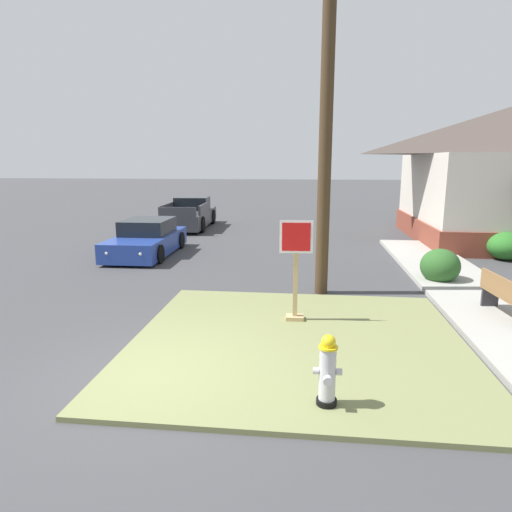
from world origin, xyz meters
TOP-DOWN VIEW (x-y plane):
  - ground_plane at (0.00, 0.00)m, footprint 160.00×160.00m
  - grass_corner_patch at (2.19, 1.62)m, footprint 5.98×5.80m
  - sidewalk_strip at (6.38, 5.24)m, footprint 2.20×14.51m
  - fire_hydrant at (2.63, -0.58)m, footprint 0.38×0.34m
  - stop_sign at (2.11, 2.67)m, footprint 0.65×0.29m
  - manhole_cover at (-0.29, 2.88)m, footprint 0.70×0.70m
  - parked_sedan_blue at (-3.34, 9.10)m, footprint 1.98×4.35m
  - pickup_truck_charcoal at (-3.55, 15.85)m, footprint 2.20×5.25m
  - street_bench at (6.36, 3.22)m, footprint 0.54×1.61m
  - utility_pole at (2.70, 4.94)m, footprint 1.82×0.31m
  - shrub_near_porch at (9.01, 9.62)m, footprint 1.27×1.27m
  - shrub_by_curb at (5.92, 6.24)m, footprint 1.04×1.04m

SIDE VIEW (x-z plane):
  - ground_plane at x=0.00m, z-range 0.00..0.00m
  - manhole_cover at x=-0.29m, z-range 0.00..0.02m
  - grass_corner_patch at x=2.19m, z-range 0.00..0.08m
  - sidewalk_strip at x=6.38m, z-range 0.00..0.12m
  - shrub_near_porch at x=9.01m, z-range 0.00..0.95m
  - shrub_by_curb at x=5.92m, z-range 0.00..0.95m
  - parked_sedan_blue at x=-3.34m, z-range -0.08..1.17m
  - fire_hydrant at x=2.63m, z-range 0.06..1.04m
  - street_bench at x=6.36m, z-range 0.16..1.01m
  - pickup_truck_charcoal at x=-3.55m, z-range -0.12..1.36m
  - stop_sign at x=2.11m, z-range 0.01..2.06m
  - utility_pole at x=2.70m, z-range 0.18..9.29m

